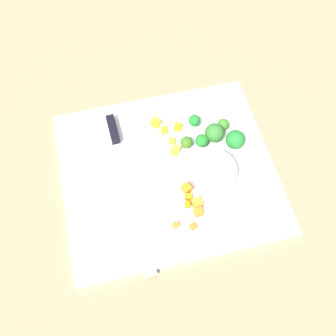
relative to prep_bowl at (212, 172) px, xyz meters
name	(u,v)px	position (x,y,z in m)	size (l,w,h in m)	color
ground_plane	(168,173)	(-0.08, 0.03, -0.03)	(4.00, 4.00, 0.00)	gray
cutting_board	(168,172)	(-0.08, 0.03, -0.02)	(0.44, 0.39, 0.01)	white
prep_bowl	(212,172)	(0.00, 0.00, 0.00)	(0.10, 0.10, 0.03)	#BEB3C1
chef_knife	(122,163)	(-0.18, 0.07, -0.01)	(0.04, 0.37, 0.02)	silver
carrot_dice_0	(188,197)	(-0.06, -0.04, -0.01)	(0.01, 0.01, 0.01)	orange
carrot_dice_1	(197,203)	(-0.05, -0.05, -0.01)	(0.02, 0.02, 0.01)	orange
carrot_dice_2	(176,225)	(-0.10, -0.09, -0.01)	(0.01, 0.01, 0.01)	orange
carrot_dice_3	(187,188)	(-0.06, -0.02, -0.01)	(0.02, 0.02, 0.02)	orange
carrot_dice_4	(198,212)	(-0.05, -0.07, -0.01)	(0.02, 0.02, 0.02)	orange
carrot_dice_5	(193,227)	(-0.07, -0.10, -0.01)	(0.01, 0.01, 0.01)	orange
carrot_dice_6	(187,205)	(-0.07, -0.05, -0.01)	(0.01, 0.01, 0.01)	orange
pepper_dice_0	(178,127)	(-0.04, 0.13, -0.01)	(0.01, 0.01, 0.01)	yellow
pepper_dice_1	(172,141)	(-0.06, 0.10, -0.01)	(0.01, 0.01, 0.01)	yellow
pepper_dice_2	(157,123)	(-0.08, 0.15, -0.01)	(0.02, 0.02, 0.02)	yellow
pepper_dice_3	(164,130)	(-0.07, 0.13, -0.01)	(0.01, 0.01, 0.01)	yellow
pepper_dice_4	(175,151)	(-0.06, 0.07, -0.01)	(0.02, 0.02, 0.02)	yellow
broccoli_floret_0	(187,142)	(-0.03, 0.08, 0.00)	(0.03, 0.03, 0.03)	#96BD59
broccoli_floret_1	(202,141)	(0.00, 0.08, 0.00)	(0.03, 0.03, 0.03)	#97BA6C
broccoli_floret_2	(214,133)	(0.03, 0.09, 0.01)	(0.04, 0.04, 0.05)	#87AD64
broccoli_floret_3	(194,121)	(0.00, 0.13, 0.00)	(0.03, 0.03, 0.03)	#8ABA65
broccoli_floret_4	(235,140)	(0.07, 0.06, 0.01)	(0.04, 0.04, 0.04)	#91C36D
broccoli_floret_5	(223,125)	(0.06, 0.11, 0.00)	(0.03, 0.03, 0.03)	#96AB5B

